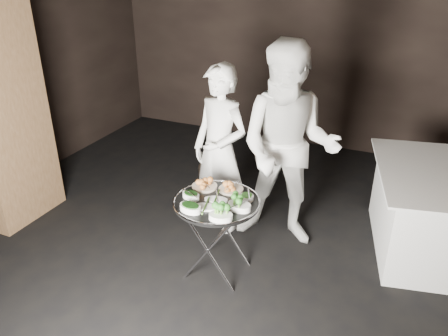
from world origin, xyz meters
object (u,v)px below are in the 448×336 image
at_px(serving_tray, 217,202).
at_px(waiter_left, 220,151).
at_px(tray_stand, 217,234).
at_px(waiter_right, 288,148).

distance_m(serving_tray, waiter_left, 0.77).
xyz_separation_m(tray_stand, serving_tray, (0.00, 0.00, 0.32)).
distance_m(tray_stand, waiter_left, 0.88).
bearing_deg(waiter_right, serving_tray, -123.21).
relative_size(tray_stand, serving_tray, 0.98).
bearing_deg(waiter_right, tray_stand, -123.21).
bearing_deg(waiter_right, waiter_left, 176.43).
bearing_deg(waiter_left, serving_tray, -50.71).
height_order(serving_tray, waiter_left, waiter_left).
height_order(tray_stand, waiter_right, waiter_right).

